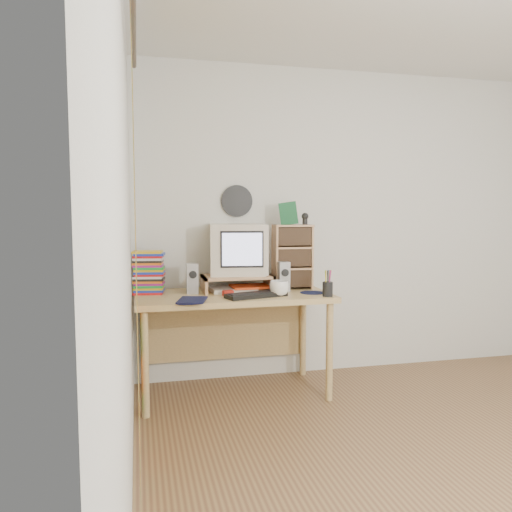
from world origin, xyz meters
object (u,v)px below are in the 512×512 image
diary (179,299)px  crt_monitor (238,249)px  dvd_stack (149,273)px  mug (279,288)px  cd_rack (293,257)px  desk (232,310)px  keyboard (256,295)px

diary → crt_monitor: bearing=54.9°
dvd_stack → mug: (0.90, -0.31, -0.09)m
mug → diary: (-0.71, -0.07, -0.03)m
dvd_stack → diary: size_ratio=1.36×
cd_rack → diary: cd_rack is taller
desk → diary: size_ratio=6.42×
desk → dvd_stack: (-0.59, 0.08, 0.28)m
dvd_stack → diary: dvd_stack is taller
dvd_stack → cd_rack: cd_rack is taller
keyboard → dvd_stack: 0.80m
keyboard → dvd_stack: bearing=140.1°
desk → diary: diary is taller
cd_rack → dvd_stack: bearing=-176.5°
crt_monitor → desk: bearing=-120.0°
desk → cd_rack: (0.50, 0.06, 0.38)m
desk → keyboard: (0.13, -0.25, 0.15)m
mug → crt_monitor: bearing=125.6°
desk → crt_monitor: 0.46m
desk → dvd_stack: 0.66m
dvd_stack → cd_rack: 1.09m
cd_rack → desk: bearing=-168.5°
keyboard → dvd_stack: size_ratio=1.47×
mug → keyboard: bearing=-177.0°
crt_monitor → diary: (-0.48, -0.40, -0.29)m
keyboard → mug: 0.18m
crt_monitor → diary: bearing=-132.6°
desk → crt_monitor: crt_monitor is taller
keyboard → diary: diary is taller
desk → dvd_stack: bearing=172.7°
mug → diary: size_ratio=0.63×
desk → cd_rack: bearing=7.3°
crt_monitor → keyboard: (0.06, -0.33, -0.30)m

